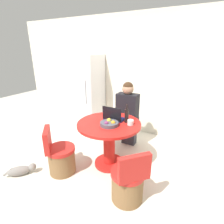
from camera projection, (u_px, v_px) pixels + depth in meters
ground_plane at (107, 169)px, 2.90m from camera, size 12.00×12.00×0.00m
wall_back at (143, 77)px, 3.83m from camera, size 7.00×0.06×2.60m
refrigerator at (86, 92)px, 4.25m from camera, size 0.71×0.64×1.76m
dining_table at (109, 137)px, 2.85m from camera, size 1.02×1.02×0.78m
chair_near_right_corner at (128, 183)px, 2.23m from camera, size 0.51×0.51×0.77m
chair_near_left_corner at (60, 157)px, 2.76m from camera, size 0.51×0.51×0.77m
person_seated at (128, 112)px, 3.38m from camera, size 0.40×0.37×1.32m
laptop at (113, 117)px, 2.86m from camera, size 0.33×0.21×0.24m
fruit_bowl at (109, 123)px, 2.66m from camera, size 0.28×0.28×0.09m
coffee_cup at (130, 122)px, 2.68m from camera, size 0.09×0.09×0.08m
bottle at (127, 116)px, 2.74m from camera, size 0.07×0.07×0.30m
cat at (21, 170)px, 2.74m from camera, size 0.36×0.38×0.16m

